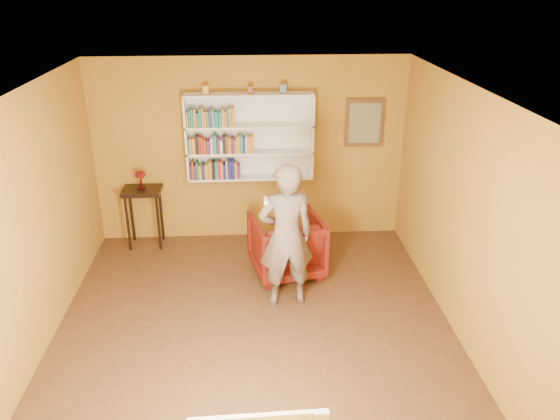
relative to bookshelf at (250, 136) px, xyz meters
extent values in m
cube|color=#472B17|center=(0.00, -2.41, -1.65)|extent=(5.30, 5.80, 0.12)
cube|color=#A06E1D|center=(0.00, 0.11, -0.24)|extent=(5.30, 0.04, 2.70)
cube|color=#A06E1D|center=(0.00, -4.93, -0.24)|extent=(5.30, 0.04, 2.70)
cube|color=#A06E1D|center=(-2.27, -2.41, -0.24)|extent=(0.04, 5.80, 2.70)
cube|color=#A06E1D|center=(2.27, -2.41, -0.24)|extent=(0.04, 5.80, 2.70)
cube|color=white|center=(0.00, -2.41, 1.14)|extent=(5.30, 5.80, 0.06)
cube|color=white|center=(0.00, 0.07, 0.01)|extent=(1.80, 0.03, 1.20)
cube|color=white|center=(-0.89, -0.06, 0.01)|extent=(0.03, 0.28, 1.20)
cube|color=white|center=(0.89, -0.06, 0.01)|extent=(0.03, 0.28, 1.20)
cube|color=white|center=(0.00, -0.06, -0.59)|extent=(1.80, 0.28, 0.03)
cube|color=white|center=(0.00, -0.06, -0.21)|extent=(1.80, 0.28, 0.03)
cube|color=white|center=(0.00, -0.06, 0.17)|extent=(1.80, 0.28, 0.03)
cube|color=white|center=(0.00, -0.06, 0.61)|extent=(1.80, 0.28, 0.03)
cube|color=#612369|center=(-0.85, -0.11, -0.47)|extent=(0.02, 0.17, 0.22)
cube|color=#96421B|center=(-0.82, -0.11, -0.45)|extent=(0.02, 0.17, 0.26)
cube|color=#612369|center=(-0.79, -0.11, -0.47)|extent=(0.02, 0.16, 0.21)
cube|color=#19733F|center=(-0.76, -0.11, -0.45)|extent=(0.03, 0.16, 0.25)
cube|color=orange|center=(-0.72, -0.11, -0.48)|extent=(0.04, 0.16, 0.20)
cube|color=navy|center=(-0.67, -0.10, -0.47)|extent=(0.03, 0.17, 0.22)
cube|color=orange|center=(-0.64, -0.11, -0.48)|extent=(0.03, 0.15, 0.21)
cube|color=orange|center=(-0.61, -0.11, -0.47)|extent=(0.02, 0.16, 0.22)
cube|color=#BC7D21|center=(-0.57, -0.12, -0.45)|extent=(0.04, 0.15, 0.26)
cube|color=black|center=(-0.53, -0.10, -0.45)|extent=(0.04, 0.19, 0.25)
cube|color=teal|center=(-0.48, -0.11, -0.45)|extent=(0.04, 0.16, 0.26)
cube|color=#AE1A25|center=(-0.44, -0.12, -0.45)|extent=(0.04, 0.14, 0.26)
cube|color=orange|center=(-0.41, -0.12, -0.46)|extent=(0.03, 0.15, 0.25)
cube|color=navy|center=(-0.37, -0.10, -0.47)|extent=(0.03, 0.18, 0.21)
cube|color=orange|center=(-0.34, -0.11, -0.45)|extent=(0.03, 0.16, 0.27)
cube|color=navy|center=(-0.30, -0.10, -0.45)|extent=(0.04, 0.18, 0.26)
cube|color=navy|center=(-0.25, -0.10, -0.45)|extent=(0.04, 0.17, 0.27)
cube|color=#BC7D21|center=(-0.21, -0.12, -0.46)|extent=(0.03, 0.14, 0.24)
cube|color=#612369|center=(-0.17, -0.12, -0.48)|extent=(0.03, 0.14, 0.21)
cube|color=teal|center=(-0.85, -0.11, -0.09)|extent=(0.02, 0.16, 0.21)
cube|color=#BC7D21|center=(-0.82, -0.11, -0.09)|extent=(0.03, 0.16, 0.23)
cube|color=orange|center=(-0.78, -0.11, -0.09)|extent=(0.04, 0.16, 0.22)
cube|color=black|center=(-0.74, -0.12, -0.07)|extent=(0.04, 0.14, 0.26)
cube|color=#AE1A25|center=(-0.70, -0.10, -0.07)|extent=(0.03, 0.18, 0.25)
cube|color=#96421B|center=(-0.67, -0.11, -0.08)|extent=(0.02, 0.15, 0.24)
cube|color=#96421B|center=(-0.63, -0.11, -0.10)|extent=(0.04, 0.16, 0.21)
cube|color=#612369|center=(-0.58, -0.11, -0.10)|extent=(0.04, 0.15, 0.19)
cube|color=beige|center=(-0.53, -0.10, -0.09)|extent=(0.03, 0.17, 0.22)
cube|color=teal|center=(-0.49, -0.11, -0.07)|extent=(0.04, 0.17, 0.27)
cube|color=#612369|center=(-0.44, -0.12, -0.08)|extent=(0.03, 0.14, 0.24)
cube|color=beige|center=(-0.40, -0.11, -0.10)|extent=(0.04, 0.16, 0.20)
cube|color=black|center=(-0.36, -0.12, -0.08)|extent=(0.04, 0.14, 0.25)
cube|color=#96421B|center=(-0.32, -0.11, -0.07)|extent=(0.02, 0.17, 0.25)
cube|color=#BC7D21|center=(-0.29, -0.12, -0.09)|extent=(0.04, 0.15, 0.23)
cube|color=#612369|center=(-0.24, -0.10, -0.09)|extent=(0.04, 0.18, 0.22)
cube|color=#BC7D21|center=(-0.21, -0.10, -0.10)|extent=(0.02, 0.17, 0.19)
cube|color=orange|center=(-0.18, -0.11, -0.08)|extent=(0.02, 0.15, 0.24)
cube|color=#BC7D21|center=(-0.15, -0.11, -0.07)|extent=(0.02, 0.15, 0.25)
cube|color=teal|center=(-0.12, -0.12, -0.07)|extent=(0.04, 0.14, 0.25)
cube|color=navy|center=(-0.08, -0.10, -0.09)|extent=(0.03, 0.17, 0.22)
cube|color=beige|center=(-0.05, -0.12, -0.08)|extent=(0.03, 0.15, 0.25)
cube|color=orange|center=(-0.02, -0.12, -0.08)|extent=(0.03, 0.14, 0.24)
cube|color=#BC7D21|center=(0.02, -0.11, -0.08)|extent=(0.04, 0.16, 0.25)
cube|color=orange|center=(-0.85, -0.11, 0.29)|extent=(0.02, 0.17, 0.21)
cube|color=teal|center=(-0.82, -0.11, 0.30)|extent=(0.02, 0.15, 0.24)
cube|color=teal|center=(-0.78, -0.11, 0.31)|extent=(0.03, 0.17, 0.26)
cube|color=#BC7D21|center=(-0.74, -0.11, 0.30)|extent=(0.04, 0.16, 0.25)
cube|color=teal|center=(-0.70, -0.10, 0.28)|extent=(0.03, 0.17, 0.20)
cube|color=teal|center=(-0.67, -0.10, 0.31)|extent=(0.03, 0.18, 0.26)
cube|color=orange|center=(-0.64, -0.10, 0.31)|extent=(0.03, 0.19, 0.27)
cube|color=#BC7D21|center=(-0.60, -0.11, 0.29)|extent=(0.03, 0.17, 0.22)
cube|color=teal|center=(-0.57, -0.10, 0.29)|extent=(0.03, 0.18, 0.22)
cube|color=#612369|center=(-0.53, -0.10, 0.31)|extent=(0.02, 0.18, 0.25)
cube|color=teal|center=(-0.50, -0.12, 0.29)|extent=(0.04, 0.15, 0.23)
cube|color=teal|center=(-0.45, -0.11, 0.29)|extent=(0.04, 0.15, 0.22)
cube|color=teal|center=(-0.40, -0.11, 0.29)|extent=(0.04, 0.16, 0.21)
cube|color=#BC7D21|center=(-0.36, -0.11, 0.30)|extent=(0.04, 0.16, 0.24)
cube|color=#BC7D21|center=(-0.33, -0.11, 0.29)|extent=(0.03, 0.15, 0.21)
cube|color=teal|center=(-0.29, -0.10, 0.31)|extent=(0.03, 0.18, 0.26)
cube|color=#BC7D21|center=(-0.26, -0.11, 0.31)|extent=(0.03, 0.16, 0.26)
cube|color=#BC7D21|center=(-0.22, -0.10, 0.31)|extent=(0.03, 0.17, 0.27)
cube|color=gold|center=(-0.58, -0.06, 0.68)|extent=(0.08, 0.08, 0.11)
cube|color=brown|center=(0.02, -0.06, 0.67)|extent=(0.07, 0.07, 0.10)
cube|color=slate|center=(0.47, -0.06, 0.68)|extent=(0.09, 0.09, 0.12)
cube|color=#533317|center=(1.65, 0.06, 0.16)|extent=(0.55, 0.04, 0.70)
cube|color=gray|center=(1.65, 0.03, 0.16)|extent=(0.45, 0.02, 0.58)
cylinder|color=black|center=(-1.78, -0.32, -1.18)|extent=(0.04, 0.04, 0.83)
cylinder|color=black|center=(-1.34, -0.32, -1.18)|extent=(0.04, 0.04, 0.83)
cylinder|color=black|center=(-1.78, 0.00, -1.18)|extent=(0.04, 0.04, 0.83)
cylinder|color=black|center=(-1.34, 0.00, -1.18)|extent=(0.04, 0.04, 0.83)
cube|color=black|center=(-1.56, -0.16, -0.73)|extent=(0.54, 0.42, 0.06)
cylinder|color=maroon|center=(-1.56, -0.16, -0.69)|extent=(0.11, 0.11, 0.02)
cylinder|color=maroon|center=(-1.56, -0.16, -0.61)|extent=(0.03, 0.03, 0.15)
ellipsoid|color=maroon|center=(-1.56, -0.16, -0.49)|extent=(0.16, 0.16, 0.10)
cylinder|color=beige|center=(-1.48, -0.16, -0.49)|extent=(0.01, 0.01, 0.11)
cylinder|color=beige|center=(-1.51, -0.10, -0.49)|extent=(0.01, 0.01, 0.11)
cylinder|color=beige|center=(-1.56, -0.08, -0.49)|extent=(0.01, 0.01, 0.11)
cylinder|color=beige|center=(-1.62, -0.10, -0.49)|extent=(0.01, 0.01, 0.11)
cylinder|color=beige|center=(-1.64, -0.16, -0.49)|extent=(0.01, 0.01, 0.11)
cylinder|color=beige|center=(-1.62, -0.21, -0.49)|extent=(0.01, 0.01, 0.11)
cylinder|color=beige|center=(-1.56, -0.24, -0.49)|extent=(0.01, 0.01, 0.11)
cylinder|color=beige|center=(-1.51, -0.21, -0.49)|extent=(0.01, 0.01, 0.11)
imported|color=#4D0705|center=(0.45, -1.11, -1.18)|extent=(1.05, 1.07, 0.82)
imported|color=#68574C|center=(0.39, -1.83, -0.70)|extent=(0.71, 0.52, 1.80)
cube|color=white|center=(0.15, -2.14, -0.11)|extent=(0.04, 0.15, 0.04)
camera|label=1|loc=(-0.03, -7.54, 2.13)|focal=35.00mm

